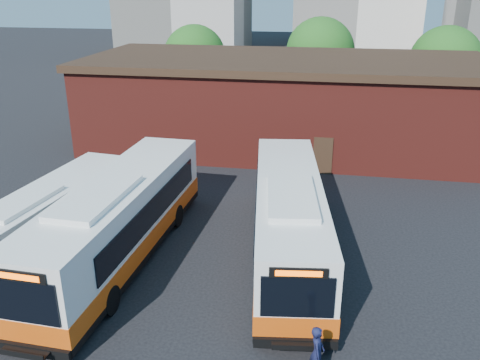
% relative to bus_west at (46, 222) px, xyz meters
% --- Properties ---
extents(ground, '(220.00, 220.00, 0.00)m').
position_rel_bus_west_xyz_m(ground, '(8.97, -1.84, -1.39)').
color(ground, black).
extents(bus_west, '(3.65, 11.44, 3.07)m').
position_rel_bus_west_xyz_m(bus_west, '(0.00, 0.00, 0.00)').
color(bus_west, white).
rests_on(bus_west, ground).
extents(bus_midwest, '(3.50, 14.07, 3.80)m').
position_rel_bus_west_xyz_m(bus_midwest, '(3.54, -0.17, 0.33)').
color(bus_midwest, white).
rests_on(bus_midwest, ground).
extents(bus_mideast, '(4.46, 13.72, 3.68)m').
position_rel_bus_west_xyz_m(bus_mideast, '(10.73, 1.40, 0.28)').
color(bus_mideast, white).
rests_on(bus_mideast, ground).
extents(transit_worker, '(0.44, 0.67, 1.81)m').
position_rel_bus_west_xyz_m(transit_worker, '(12.28, -5.90, -0.49)').
color(transit_worker, '#131637').
rests_on(transit_worker, ground).
extents(depot_building, '(28.60, 12.60, 6.40)m').
position_rel_bus_west_xyz_m(depot_building, '(8.97, 18.16, 1.86)').
color(depot_building, maroon).
rests_on(depot_building, ground).
extents(tree_west, '(6.00, 6.00, 7.65)m').
position_rel_bus_west_xyz_m(tree_west, '(-1.03, 30.16, 3.25)').
color(tree_west, '#382314').
rests_on(tree_west, ground).
extents(tree_mid, '(6.56, 6.56, 8.36)m').
position_rel_bus_west_xyz_m(tree_mid, '(10.97, 32.16, 3.68)').
color(tree_mid, '#382314').
rests_on(tree_mid, ground).
extents(tree_east, '(6.24, 6.24, 7.96)m').
position_rel_bus_west_xyz_m(tree_east, '(21.97, 29.16, 3.44)').
color(tree_east, '#382314').
rests_on(tree_east, ground).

